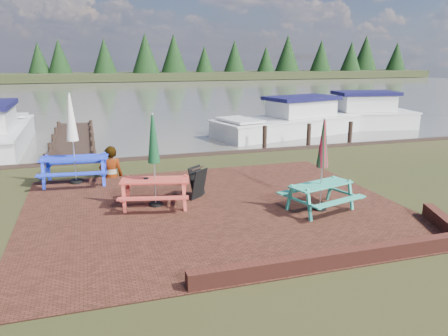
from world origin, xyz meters
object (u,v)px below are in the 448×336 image
at_px(boat_far, 353,116).
at_px(boat_near, 290,123).
at_px(picnic_table_red, 155,175).
at_px(picnic_table_blue, 74,153).
at_px(jetty, 73,139).
at_px(picnic_table_teal, 321,180).
at_px(person, 110,147).
at_px(chalkboard, 198,183).

bearing_deg(boat_far, boat_near, 111.00).
distance_m(picnic_table_red, picnic_table_blue, 3.33).
height_order(picnic_table_blue, boat_far, picnic_table_blue).
distance_m(picnic_table_red, boat_near, 12.45).
bearing_deg(jetty, picnic_table_teal, -62.20).
bearing_deg(jetty, person, -79.28).
distance_m(chalkboard, person, 3.47).
relative_size(jetty, person, 4.66).
bearing_deg(boat_near, picnic_table_red, 124.93).
bearing_deg(boat_near, person, 110.83).
bearing_deg(boat_far, picnic_table_teal, 152.47).
height_order(picnic_table_teal, person, picnic_table_teal).
distance_m(picnic_table_blue, chalkboard, 3.93).
relative_size(picnic_table_red, jetty, 0.25).
distance_m(picnic_table_teal, jetty, 12.65).
xyz_separation_m(picnic_table_blue, jetty, (-0.23, 6.98, -0.80)).
bearing_deg(boat_near, picnic_table_blue, 109.41).
bearing_deg(picnic_table_red, jetty, 115.66).
xyz_separation_m(picnic_table_teal, picnic_table_red, (-3.74, 1.47, 0.03)).
distance_m(picnic_table_red, boat_far, 16.13).
distance_m(boat_near, person, 11.05).
distance_m(chalkboard, boat_far, 15.03).
distance_m(picnic_table_blue, jetty, 7.03).
height_order(picnic_table_red, boat_near, picnic_table_red).
xyz_separation_m(chalkboard, person, (-2.06, 2.74, 0.55)).
xyz_separation_m(picnic_table_blue, boat_near, (10.06, 6.69, -0.49)).
bearing_deg(boat_far, picnic_table_blue, 126.69).
distance_m(boat_far, person, 15.14).
bearing_deg(picnic_table_red, picnic_table_blue, 138.35).
bearing_deg(picnic_table_teal, picnic_table_blue, 127.26).
bearing_deg(jetty, chalkboard, -70.52).
height_order(boat_near, person, person).
xyz_separation_m(picnic_table_red, chalkboard, (1.16, 0.33, -0.38)).
bearing_deg(person, boat_near, -145.78).
bearing_deg(jetty, picnic_table_red, -77.49).
height_order(boat_near, boat_far, boat_far).
xyz_separation_m(chalkboard, boat_near, (6.98, 9.08, -0.00)).
distance_m(picnic_table_red, chalkboard, 1.27).
distance_m(jetty, boat_near, 10.30).
bearing_deg(picnic_table_blue, chalkboard, -31.89).
bearing_deg(chalkboard, person, 87.65).
relative_size(picnic_table_teal, person, 1.13).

